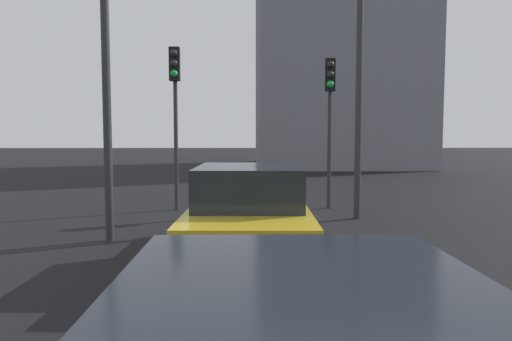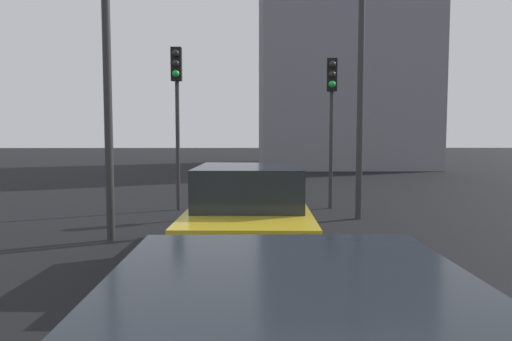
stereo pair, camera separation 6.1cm
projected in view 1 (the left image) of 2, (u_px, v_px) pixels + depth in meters
car_yellow_lead at (249, 215)px, 7.64m from camera, size 4.54×2.19×1.58m
traffic_light_near_left at (330, 101)px, 12.88m from camera, size 0.33×0.30×4.20m
traffic_light_near_right at (175, 94)px, 12.58m from camera, size 0.32×0.29×4.45m
street_lamp_kerbside at (105, 13)px, 8.76m from camera, size 0.56×0.36×7.45m
street_lamp_far at (360, 15)px, 11.14m from camera, size 0.56×0.36×8.60m
building_facade_left at (335, 67)px, 31.68m from camera, size 10.92×10.57×13.55m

